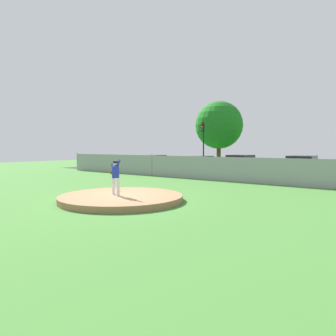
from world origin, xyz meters
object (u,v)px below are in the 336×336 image
traffic_cone_orange (173,169)px  traffic_light_near (203,138)px  baseball (120,191)px  parked_car_red (240,166)px  pitcher_youth (115,174)px  parked_car_champagne (302,168)px  parked_car_silver (199,165)px  parked_car_navy (153,163)px

traffic_cone_orange → traffic_light_near: size_ratio=0.11×
traffic_light_near → baseball: bearing=-70.3°
parked_car_red → traffic_light_near: 7.74m
pitcher_youth → parked_car_champagne: bearing=74.2°
pitcher_youth → parked_car_champagne: size_ratio=0.34×
parked_car_champagne → traffic_cone_orange: 11.66m
parked_car_champagne → parked_car_red: bearing=172.7°
parked_car_silver → parked_car_navy: bearing=179.8°
parked_car_silver → pitcher_youth: bearing=-71.9°
pitcher_youth → parked_car_navy: 17.60m
parked_car_navy → baseball: bearing=-54.7°
parked_car_champagne → parked_car_navy: bearing=179.9°
parked_car_red → parked_car_navy: (-9.18, -0.62, -0.06)m
parked_car_red → parked_car_navy: bearing=-176.1°
traffic_light_near → parked_car_champagne: bearing=-22.4°
parked_car_red → parked_car_champagne: (5.06, -0.65, 0.02)m
pitcher_youth → baseball: size_ratio=21.81×
baseball → parked_car_champagne: parked_car_champagne is taller
parked_car_silver → traffic_light_near: (-2.46, 4.61, 2.63)m
parked_car_navy → traffic_light_near: traffic_light_near is taller
parked_car_champagne → traffic_cone_orange: parked_car_champagne is taller
parked_car_navy → pitcher_youth: bearing=-54.6°
pitcher_youth → traffic_cone_orange: size_ratio=2.93×
parked_car_silver → traffic_light_near: 5.85m
pitcher_youth → parked_car_champagne: pitcher_youth is taller
parked_car_silver → parked_car_champagne: parked_car_champagne is taller
pitcher_youth → parked_car_navy: (-10.20, 14.33, -0.43)m
parked_car_red → traffic_cone_orange: (-6.59, -0.64, -0.57)m
parked_car_silver → traffic_cone_orange: (-2.92, -0.00, -0.51)m
parked_car_red → parked_car_champagne: bearing=-7.3°
parked_car_navy → traffic_cone_orange: size_ratio=8.37×
baseball → traffic_light_near: size_ratio=0.01×
parked_car_red → parked_car_silver: bearing=-170.1°
parked_car_champagne → traffic_light_near: bearing=157.6°
parked_car_red → parked_car_champagne: 5.11m
pitcher_youth → traffic_light_near: size_ratio=0.32×
baseball → traffic_cone_orange: bearing=117.2°
parked_car_navy → parked_car_red: bearing=3.9°
traffic_cone_orange → traffic_light_near: bearing=84.3°
traffic_cone_orange → pitcher_youth: bearing=-62.0°
pitcher_youth → traffic_cone_orange: (-7.60, 14.31, -0.94)m
pitcher_youth → parked_car_navy: bearing=125.4°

